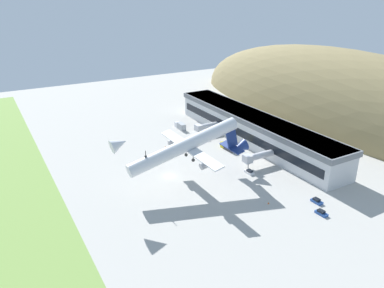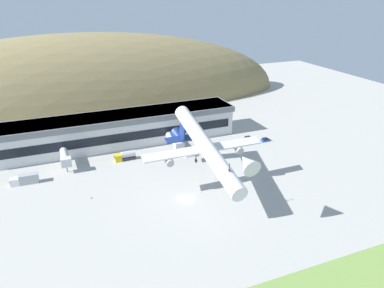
# 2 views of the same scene
# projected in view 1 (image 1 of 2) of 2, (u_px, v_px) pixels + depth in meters

# --- Properties ---
(ground_plane) EXTENTS (332.73, 332.73, 0.00)m
(ground_plane) POSITION_uv_depth(u_px,v_px,m) (170.00, 176.00, 136.61)
(ground_plane) COLOR #ADAAA3
(grass_strip_foreground) EXTENTS (299.46, 24.00, 0.08)m
(grass_strip_foreground) POSITION_uv_depth(u_px,v_px,m) (24.00, 213.00, 113.89)
(grass_strip_foreground) COLOR #759947
(grass_strip_foreground) RESTS_ON ground_plane
(hill_backdrop) EXTENTS (228.26, 59.09, 72.81)m
(hill_backdrop) POSITION_uv_depth(u_px,v_px,m) (335.00, 118.00, 199.11)
(hill_backdrop) COLOR olive
(hill_backdrop) RESTS_ON ground_plane
(terminal_building) EXTENTS (100.13, 15.54, 12.18)m
(terminal_building) POSITION_uv_depth(u_px,v_px,m) (253.00, 127.00, 166.15)
(terminal_building) COLOR silver
(terminal_building) RESTS_ON ground_plane
(jetway_0) EXTENTS (3.38, 11.80, 5.43)m
(jetway_0) POSITION_uv_depth(u_px,v_px,m) (205.00, 126.00, 175.21)
(jetway_0) COLOR silver
(jetway_0) RESTS_ON ground_plane
(jetway_1) EXTENTS (3.38, 13.37, 5.43)m
(jetway_1) POSITION_uv_depth(u_px,v_px,m) (257.00, 156.00, 143.38)
(jetway_1) COLOR silver
(jetway_1) RESTS_ON ground_plane
(cargo_airplane) EXTENTS (37.38, 52.06, 16.25)m
(cargo_airplane) POSITION_uv_depth(u_px,v_px,m) (187.00, 146.00, 126.83)
(cargo_airplane) COLOR silver
(service_car_0) EXTENTS (3.98, 2.01, 1.41)m
(service_car_0) POSITION_uv_depth(u_px,v_px,m) (321.00, 213.00, 113.01)
(service_car_0) COLOR #264C99
(service_car_0) RESTS_ON ground_plane
(service_car_1) EXTENTS (4.17, 1.93, 1.42)m
(service_car_1) POSITION_uv_depth(u_px,v_px,m) (249.00, 172.00, 138.65)
(service_car_1) COLOR silver
(service_car_1) RESTS_ON ground_plane
(service_car_2) EXTENTS (3.85, 1.99, 1.44)m
(service_car_2) POSITION_uv_depth(u_px,v_px,m) (317.00, 201.00, 119.32)
(service_car_2) COLOR #264C99
(service_car_2) RESTS_ON ground_plane
(fuel_truck) EXTENTS (8.48, 2.74, 3.12)m
(fuel_truck) POSITION_uv_depth(u_px,v_px,m) (180.00, 126.00, 183.60)
(fuel_truck) COLOR silver
(fuel_truck) RESTS_ON ground_plane
(box_truck) EXTENTS (7.59, 2.49, 3.24)m
(box_truck) POSITION_uv_depth(u_px,v_px,m) (228.00, 146.00, 159.34)
(box_truck) COLOR gold
(box_truck) RESTS_ON ground_plane
(traffic_cone_0) EXTENTS (0.52, 0.52, 0.58)m
(traffic_cone_0) POSITION_uv_depth(u_px,v_px,m) (269.00, 203.00, 118.88)
(traffic_cone_0) COLOR orange
(traffic_cone_0) RESTS_ON ground_plane
(traffic_cone_1) EXTENTS (0.52, 0.52, 0.58)m
(traffic_cone_1) POSITION_uv_depth(u_px,v_px,m) (165.00, 147.00, 162.04)
(traffic_cone_1) COLOR orange
(traffic_cone_1) RESTS_ON ground_plane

